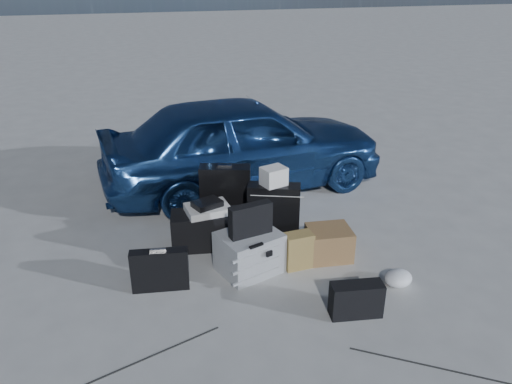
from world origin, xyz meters
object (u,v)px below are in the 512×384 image
briefcase (160,270)px  duffel_bag (209,230)px  suitcase_left (226,197)px  cardboard_box (329,243)px  pelican_case (249,252)px  suitcase_right (274,213)px  car (243,143)px

briefcase → duffel_bag: size_ratio=0.67×
suitcase_left → cardboard_box: bearing=-31.4°
pelican_case → suitcase_right: bearing=31.8°
suitcase_right → cardboard_box: bearing=-25.8°
car → suitcase_left: car is taller
car → pelican_case: size_ratio=6.54×
suitcase_left → cardboard_box: 1.25m
suitcase_right → pelican_case: bearing=-108.4°
pelican_case → cardboard_box: pelican_case is taller
briefcase → car: bearing=65.5°
pelican_case → briefcase: (-0.84, -0.07, -0.00)m
car → briefcase: 2.40m
car → pelican_case: car is taller
briefcase → suitcase_right: size_ratio=0.79×
duffel_bag → pelican_case: bearing=-54.4°
car → briefcase: size_ratio=7.05×
duffel_bag → cardboard_box: (1.09, -0.54, -0.03)m
suitcase_right → duffel_bag: (-0.67, 0.09, -0.13)m
pelican_case → suitcase_left: (-0.00, 0.94, 0.15)m
duffel_bag → cardboard_box: duffel_bag is taller
car → suitcase_right: bearing=172.3°
duffel_bag → suitcase_left: bearing=64.2°
car → briefcase: bearing=141.7°
car → cardboard_box: 1.99m
pelican_case → briefcase: size_ratio=1.08×
suitcase_left → briefcase: bearing=-112.6°
car → suitcase_left: bearing=149.7°
suitcase_left → suitcase_right: (0.40, -0.47, -0.03)m
pelican_case → suitcase_left: size_ratio=0.77×
pelican_case → cardboard_box: size_ratio=1.31×
suitcase_left → suitcase_right: bearing=-32.6°
briefcase → suitcase_left: bearing=58.9°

